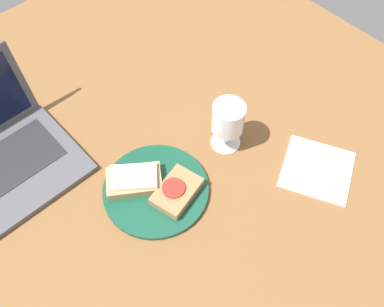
{
  "coord_description": "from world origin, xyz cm",
  "views": [
    {
      "loc": [
        -30.12,
        -43.8,
        84.15
      ],
      "look_at": [
        4.23,
        -6.55,
        8.0
      ],
      "focal_mm": 40.0,
      "sensor_mm": 36.0,
      "label": 1
    }
  ],
  "objects_px": {
    "wine_glass": "(228,120)",
    "napkin": "(317,169)",
    "sandwich_with_cheese": "(134,180)",
    "sandwich_with_tomato": "(177,191)",
    "plate": "(156,190)"
  },
  "relations": [
    {
      "from": "wine_glass",
      "to": "napkin",
      "type": "relative_size",
      "value": 0.86
    },
    {
      "from": "sandwich_with_cheese",
      "to": "napkin",
      "type": "relative_size",
      "value": 0.92
    },
    {
      "from": "sandwich_with_tomato",
      "to": "wine_glass",
      "type": "distance_m",
      "value": 0.19
    },
    {
      "from": "plate",
      "to": "napkin",
      "type": "distance_m",
      "value": 0.36
    },
    {
      "from": "plate",
      "to": "sandwich_with_cheese",
      "type": "bearing_deg",
      "value": 121.16
    },
    {
      "from": "sandwich_with_tomato",
      "to": "sandwich_with_cheese",
      "type": "distance_m",
      "value": 0.1
    },
    {
      "from": "plate",
      "to": "wine_glass",
      "type": "bearing_deg",
      "value": -3.27
    },
    {
      "from": "sandwich_with_tomato",
      "to": "napkin",
      "type": "relative_size",
      "value": 0.81
    },
    {
      "from": "sandwich_with_cheese",
      "to": "wine_glass",
      "type": "distance_m",
      "value": 0.24
    },
    {
      "from": "napkin",
      "to": "sandwich_with_tomato",
      "type": "bearing_deg",
      "value": 149.44
    },
    {
      "from": "plate",
      "to": "napkin",
      "type": "xyz_separation_m",
      "value": [
        0.3,
        -0.2,
        -0.0
      ]
    },
    {
      "from": "plate",
      "to": "sandwich_with_tomato",
      "type": "height_order",
      "value": "sandwich_with_tomato"
    },
    {
      "from": "plate",
      "to": "napkin",
      "type": "bearing_deg",
      "value": -34.14
    },
    {
      "from": "plate",
      "to": "napkin",
      "type": "height_order",
      "value": "plate"
    },
    {
      "from": "sandwich_with_cheese",
      "to": "wine_glass",
      "type": "height_order",
      "value": "wine_glass"
    }
  ]
}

